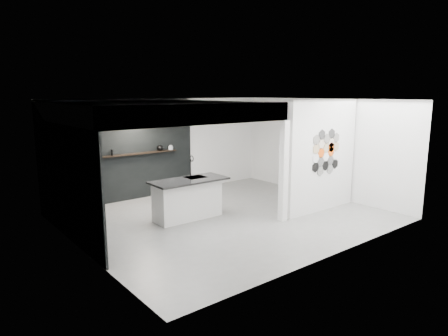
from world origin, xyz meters
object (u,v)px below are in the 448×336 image
partition_panel (322,156)px  stockpot (79,155)px  utensil_cup (89,156)px  glass_bowl (171,148)px  kitchen_island (188,198)px  glass_vase (171,147)px  kettle (160,148)px  bottle_dark (112,152)px  wall_basin (81,198)px

partition_panel → stockpot: bearing=141.0°
utensil_cup → glass_bowl: bearing=0.0°
kitchen_island → glass_vase: size_ratio=14.21×
kettle → glass_vase: (0.35, 0.00, -0.01)m
partition_panel → bottle_dark: 5.48m
kettle → utensil_cup: size_ratio=1.91×
glass_bowl → glass_vase: size_ratio=1.08×
utensil_cup → partition_panel: bearing=-40.6°
glass_bowl → wall_basin: bearing=-148.7°
glass_bowl → bottle_dark: bottle_dark is taller
wall_basin → stockpot: 2.25m
wall_basin → stockpot: bearing=71.3°
bottle_dark → utensil_cup: bottle_dark is taller
wall_basin → kettle: 3.71m
glass_vase → kettle: bearing=180.0°
stockpot → kitchen_island: bearing=-53.8°
kettle → utensil_cup: bearing=169.4°
kettle → bottle_dark: bottle_dark is taller
wall_basin → stockpot: (0.70, 2.07, 0.57)m
kitchen_island → utensil_cup: 2.90m
wall_basin → glass_bowl: size_ratio=4.29×
glass_vase → bottle_dark: bearing=180.0°
glass_vase → utensil_cup: 2.44m
bottle_dark → utensil_cup: (-0.63, 0.00, -0.03)m
wall_basin → glass_bowl: 4.00m
stockpot → utensil_cup: size_ratio=2.51×
stockpot → bottle_dark: (0.88, 0.00, -0.02)m
kettle → glass_bowl: bearing=-10.6°
partition_panel → bottle_dark: size_ratio=17.46×
partition_panel → wall_basin: (-5.46, 1.80, -0.55)m
partition_panel → glass_vase: (-2.08, 3.87, -0.02)m
glass_vase → stockpot: bearing=180.0°
stockpot → glass_vase: stockpot is taller
partition_panel → kitchen_island: partition_panel is taller
kitchen_island → kettle: kettle is taller
partition_panel → glass_bowl: partition_panel is taller
stockpot → glass_vase: 2.69m
partition_panel → stockpot: size_ratio=11.42×
stockpot → bottle_dark: size_ratio=1.53×
glass_bowl → bottle_dark: 1.81m
partition_panel → glass_bowl: 4.39m
partition_panel → glass_bowl: bearing=118.2°
wall_basin → kitchen_island: bearing=-6.6°
glass_bowl → bottle_dark: (-1.81, 0.00, 0.03)m
partition_panel → wall_basin: bearing=161.8°
wall_basin → glass_vase: size_ratio=4.64×
glass_bowl → utensil_cup: glass_bowl is taller
stockpot → kettle: (2.34, 0.00, -0.02)m
partition_panel → utensil_cup: partition_panel is taller
kitchen_island → stockpot: size_ratio=7.50×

